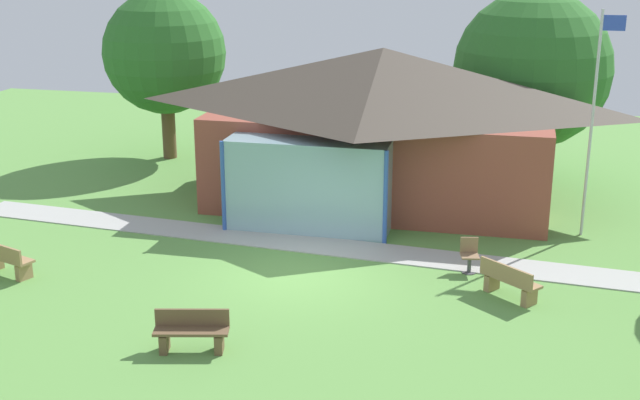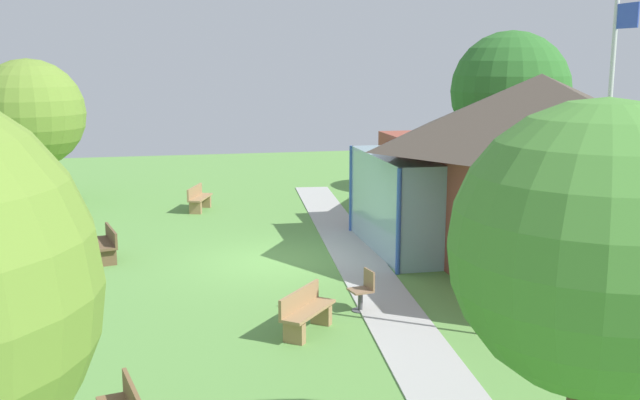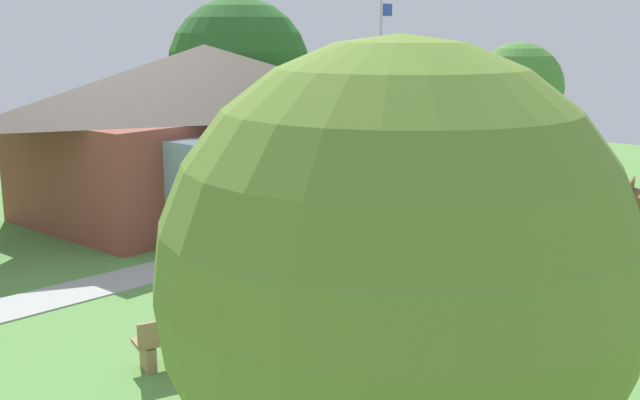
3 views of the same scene
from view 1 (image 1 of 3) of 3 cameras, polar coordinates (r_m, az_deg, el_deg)
name	(u,v)px [view 1 (image 1 of 3)]	position (r m, az deg, el deg)	size (l,w,h in m)	color
ground_plane	(300,275)	(20.92, -1.38, -5.06)	(44.00, 44.00, 0.00)	#609947
pavilion	(379,123)	(26.07, 3.99, 5.18)	(11.18, 7.25, 4.77)	brown
footpath	(319,245)	(22.79, -0.07, -3.07)	(21.26, 1.30, 0.03)	#ADADA8
flagpole	(594,115)	(23.87, 18.00, 5.45)	(0.64, 0.08, 6.19)	silver
bench_mid_left	(7,260)	(22.12, -20.39, -3.81)	(1.56, 0.93, 0.84)	#9E7A51
bench_mid_right	(509,282)	(19.96, 12.66, -5.41)	(1.44, 1.28, 0.84)	#9E7A51
bench_front_center	(192,332)	(17.34, -8.65, -8.80)	(1.56, 0.77, 0.84)	brown
patio_chair_lawn_spare	(469,256)	(21.28, 10.05, -3.74)	(0.52, 0.52, 0.86)	#8C6B4C
tree_behind_pavilion_left	(165,53)	(31.58, -10.45, 9.75)	(4.45, 4.45, 6.17)	brown
tree_behind_pavilion_right	(532,70)	(28.82, 14.13, 8.51)	(5.15, 5.15, 6.37)	brown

